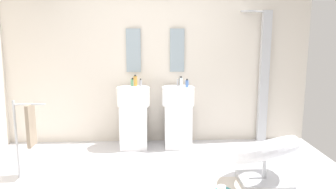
{
  "coord_description": "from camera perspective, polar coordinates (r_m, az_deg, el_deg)",
  "views": [
    {
      "loc": [
        -0.03,
        -3.53,
        1.71
      ],
      "look_at": [
        0.15,
        0.55,
        0.95
      ],
      "focal_mm": 35.38,
      "sensor_mm": 36.0,
      "label": 1
    }
  ],
  "objects": [
    {
      "name": "pedestal_sink_left",
      "position": [
        5.0,
        -5.94,
        -3.53
      ],
      "size": [
        0.48,
        0.48,
        1.02
      ],
      "color": "white",
      "rests_on": "ground_plane"
    },
    {
      "name": "soap_bottle_grey",
      "position": [
        4.97,
        -4.74,
        1.99
      ],
      "size": [
        0.04,
        0.04,
        0.12
      ],
      "color": "#99999E",
      "rests_on": "pedestal_sink_left"
    },
    {
      "name": "pedestal_sink_right",
      "position": [
        5.0,
        1.73,
        -3.46
      ],
      "size": [
        0.48,
        0.48,
        1.02
      ],
      "color": "white",
      "rests_on": "ground_plane"
    },
    {
      "name": "lounge_chair",
      "position": [
        3.99,
        16.38,
        -9.82
      ],
      "size": [
        1.09,
        1.09,
        0.65
      ],
      "color": "#B7BABF",
      "rests_on": "ground_plane"
    },
    {
      "name": "ground_plane",
      "position": [
        3.93,
        -1.91,
        -15.58
      ],
      "size": [
        4.8,
        3.6,
        0.04
      ],
      "primitive_type": "cube",
      "color": "silver"
    },
    {
      "name": "vanity_mirror_right",
      "position": [
        5.13,
        1.57,
        7.62
      ],
      "size": [
        0.22,
        0.03,
        0.66
      ],
      "primitive_type": "cube",
      "color": "#8C9EA8"
    },
    {
      "name": "towel_rack",
      "position": [
        4.21,
        -22.89,
        -5.19
      ],
      "size": [
        0.37,
        0.22,
        0.95
      ],
      "color": "#B7BABF",
      "rests_on": "ground_plane"
    },
    {
      "name": "vanity_mirror_left",
      "position": [
        5.12,
        -5.97,
        7.56
      ],
      "size": [
        0.22,
        0.03,
        0.66
      ],
      "primitive_type": "cube",
      "color": "#8C9EA8"
    },
    {
      "name": "soap_bottle_green",
      "position": [
        5.05,
        -6.1,
        2.11
      ],
      "size": [
        0.06,
        0.06,
        0.12
      ],
      "color": "#59996B",
      "rests_on": "pedestal_sink_left"
    },
    {
      "name": "shower_column",
      "position": [
        5.37,
        16.08,
        3.39
      ],
      "size": [
        0.49,
        0.24,
        2.05
      ],
      "color": "#B7BABF",
      "rests_on": "ground_plane"
    },
    {
      "name": "soap_bottle_black",
      "position": [
        5.03,
        2.12,
        2.23
      ],
      "size": [
        0.04,
        0.04,
        0.14
      ],
      "color": "black",
      "rests_on": "pedestal_sink_right"
    },
    {
      "name": "soap_bottle_amber",
      "position": [
        5.04,
        -5.66,
        2.36
      ],
      "size": [
        0.06,
        0.06,
        0.17
      ],
      "color": "#C68C38",
      "rests_on": "pedestal_sink_left"
    },
    {
      "name": "rear_partition",
      "position": [
        5.19,
        -2.19,
        6.0
      ],
      "size": [
        4.8,
        0.1,
        2.6
      ],
      "primitive_type": "cube",
      "color": "beige",
      "rests_on": "ground_plane"
    },
    {
      "name": "soap_bottle_clear",
      "position": [
        4.79,
        2.26,
        2.03
      ],
      "size": [
        0.05,
        0.05,
        0.18
      ],
      "color": "silver",
      "rests_on": "pedestal_sink_right"
    },
    {
      "name": "soap_bottle_blue",
      "position": [
        4.89,
        3.29,
        1.89
      ],
      "size": [
        0.05,
        0.05,
        0.13
      ],
      "color": "#4C72B7",
      "rests_on": "pedestal_sink_right"
    }
  ]
}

